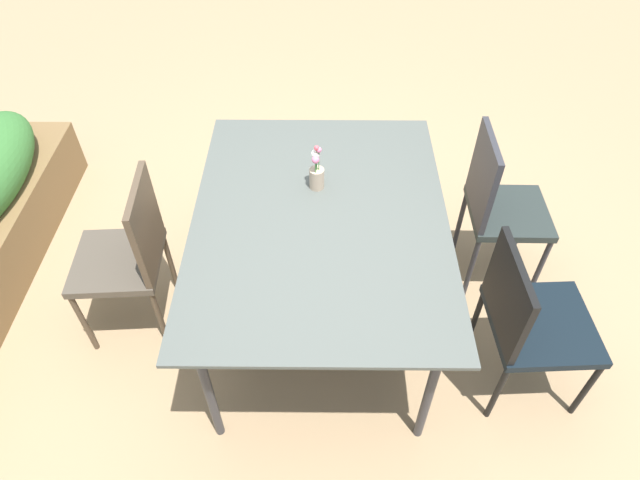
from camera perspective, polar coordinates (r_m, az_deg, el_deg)
name	(u,v)px	position (r m, az deg, el deg)	size (l,w,h in m)	color
ground_plane	(319,307)	(3.09, -0.12, -7.00)	(12.00, 12.00, 0.00)	#9E7F5B
dining_table	(320,224)	(2.49, 0.00, 1.65)	(1.53, 1.15, 0.77)	#4C514C
chair_near_left	(529,318)	(2.61, 20.92, -7.57)	(0.47, 0.47, 0.86)	black
chair_near_right	(498,203)	(3.01, 18.02, 3.69)	(0.41, 0.41, 0.95)	#262E2C
chair_far_side	(129,252)	(2.80, -19.25, -1.14)	(0.44, 0.44, 0.92)	#4C4338
flower_vase	(317,173)	(2.56, -0.35, 7.00)	(0.07, 0.07, 0.24)	tan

